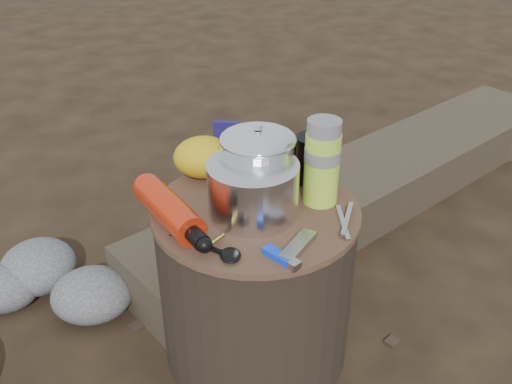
{
  "coord_description": "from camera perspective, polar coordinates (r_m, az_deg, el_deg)",
  "views": [
    {
      "loc": [
        -0.08,
        -1.08,
        1.13
      ],
      "look_at": [
        0.0,
        0.0,
        0.48
      ],
      "focal_mm": 39.46,
      "sensor_mm": 36.0,
      "label": 1
    }
  ],
  "objects": [
    {
      "name": "log_main",
      "position": [
        2.15,
        12.09,
        1.11
      ],
      "size": [
        1.84,
        1.47,
        0.17
      ],
      "primitive_type": "cube",
      "rotation": [
        0.0,
        0.0,
        -0.94
      ],
      "color": "#383024",
      "rests_on": "ground"
    },
    {
      "name": "multitool",
      "position": [
        1.15,
        4.26,
        -5.53
      ],
      "size": [
        0.09,
        0.11,
        0.02
      ],
      "primitive_type": "cube",
      "rotation": [
        0.0,
        0.0,
        -0.62
      ],
      "color": "#AFAFB3",
      "rests_on": "stump"
    },
    {
      "name": "stump",
      "position": [
        1.42,
        0.0,
        -9.12
      ],
      "size": [
        0.47,
        0.47,
        0.44
      ],
      "primitive_type": "cylinder",
      "color": "black",
      "rests_on": "ground"
    },
    {
      "name": "lighter",
      "position": [
        1.13,
        2.24,
        -6.42
      ],
      "size": [
        0.07,
        0.08,
        0.02
      ],
      "primitive_type": "cube",
      "rotation": [
        0.0,
        0.0,
        0.69
      ],
      "color": "#0E36E5",
      "rests_on": "stump"
    },
    {
      "name": "ground",
      "position": [
        1.57,
        0.0,
        -15.26
      ],
      "size": [
        60.0,
        60.0,
        0.0
      ],
      "primitive_type": "plane",
      "color": "black",
      "rests_on": "ground"
    },
    {
      "name": "stuff_sack",
      "position": [
        1.4,
        -5.32,
        3.54
      ],
      "size": [
        0.15,
        0.12,
        0.1
      ],
      "primitive_type": "ellipsoid",
      "color": "gold",
      "rests_on": "stump"
    },
    {
      "name": "travel_mug",
      "position": [
        1.37,
        5.68,
        3.3
      ],
      "size": [
        0.08,
        0.08,
        0.12
      ],
      "primitive_type": "cylinder",
      "color": "black",
      "rests_on": "stump"
    },
    {
      "name": "rock_ring",
      "position": [
        1.56,
        -23.35,
        -14.41
      ],
      "size": [
        0.39,
        0.86,
        0.17
      ],
      "primitive_type": null,
      "color": "#56565A",
      "rests_on": "ground"
    },
    {
      "name": "log_small",
      "position": [
        2.28,
        12.81,
        2.07
      ],
      "size": [
        1.34,
        0.81,
        0.11
      ],
      "primitive_type": "cube",
      "rotation": [
        0.0,
        0.0,
        -1.13
      ],
      "color": "#383024",
      "rests_on": "ground"
    },
    {
      "name": "fuel_bottle",
      "position": [
        1.23,
        -8.84,
        -1.72
      ],
      "size": [
        0.2,
        0.28,
        0.07
      ],
      "primitive_type": null,
      "rotation": [
        0.0,
        0.0,
        0.51
      ],
      "color": "red",
      "rests_on": "stump"
    },
    {
      "name": "foil_windscreen",
      "position": [
        1.24,
        -0.31,
        0.3
      ],
      "size": [
        0.2,
        0.2,
        0.12
      ],
      "primitive_type": "cylinder",
      "color": "silver",
      "rests_on": "stump"
    },
    {
      "name": "camping_pot",
      "position": [
        1.29,
        0.18,
        2.97
      ],
      "size": [
        0.17,
        0.17,
        0.17
      ],
      "primitive_type": "cylinder",
      "color": "white",
      "rests_on": "stump"
    },
    {
      "name": "spork",
      "position": [
        1.17,
        -5.83,
        -5.22
      ],
      "size": [
        0.16,
        0.12,
        0.01
      ],
      "primitive_type": null,
      "rotation": [
        0.0,
        0.0,
        0.96
      ],
      "color": "black",
      "rests_on": "stump"
    },
    {
      "name": "thermos",
      "position": [
        1.27,
        6.71,
        2.98
      ],
      "size": [
        0.08,
        0.08,
        0.2
      ],
      "primitive_type": "cylinder",
      "color": "#A9DA36",
      "rests_on": "stump"
    },
    {
      "name": "food_pouch",
      "position": [
        1.42,
        -2.28,
        4.6
      ],
      "size": [
        0.1,
        0.04,
        0.13
      ],
      "primitive_type": "cube",
      "rotation": [
        0.0,
        0.0,
        -0.2
      ],
      "color": "#120E46",
      "rests_on": "stump"
    },
    {
      "name": "pot_grabber",
      "position": [
        1.24,
        8.8,
        -2.95
      ],
      "size": [
        0.06,
        0.14,
        0.01
      ],
      "primitive_type": null,
      "rotation": [
        0.0,
        0.0,
        -0.2
      ],
      "color": "#AFAFB3",
      "rests_on": "stump"
    }
  ]
}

